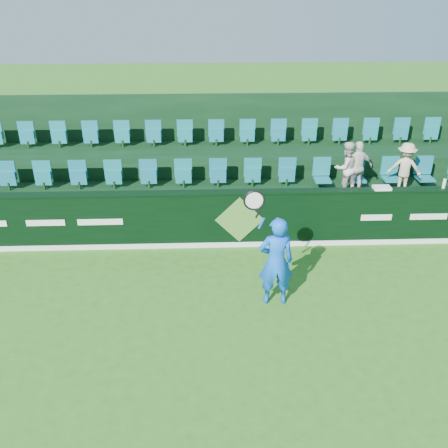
{
  "coord_description": "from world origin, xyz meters",
  "views": [
    {
      "loc": [
        -0.72,
        -6.09,
        5.65
      ],
      "look_at": [
        -0.39,
        2.8,
        1.15
      ],
      "focal_mm": 40.0,
      "sensor_mm": 36.0,
      "label": 1
    }
  ],
  "objects_px": {
    "towel": "(382,188)",
    "drinks_bottle": "(444,184)",
    "spectator_left": "(346,168)",
    "spectator_right": "(405,168)",
    "spectator_middle": "(358,167)",
    "tennis_player": "(276,261)"
  },
  "relations": [
    {
      "from": "towel",
      "to": "drinks_bottle",
      "type": "relative_size",
      "value": 1.76
    },
    {
      "from": "spectator_left",
      "to": "drinks_bottle",
      "type": "relative_size",
      "value": 5.97
    },
    {
      "from": "spectator_right",
      "to": "spectator_middle",
      "type": "bearing_deg",
      "value": 18.93
    },
    {
      "from": "towel",
      "to": "spectator_left",
      "type": "bearing_deg",
      "value": 115.44
    },
    {
      "from": "spectator_middle",
      "to": "spectator_right",
      "type": "height_order",
      "value": "spectator_middle"
    },
    {
      "from": "spectator_left",
      "to": "towel",
      "type": "xyz_separation_m",
      "value": [
        0.53,
        -1.12,
        -0.07
      ]
    },
    {
      "from": "towel",
      "to": "spectator_right",
      "type": "bearing_deg",
      "value": 50.67
    },
    {
      "from": "spectator_middle",
      "to": "towel",
      "type": "xyz_separation_m",
      "value": [
        0.24,
        -1.12,
        -0.07
      ]
    },
    {
      "from": "spectator_right",
      "to": "towel",
      "type": "distance_m",
      "value": 1.45
    },
    {
      "from": "spectator_left",
      "to": "towel",
      "type": "height_order",
      "value": "spectator_left"
    },
    {
      "from": "spectator_middle",
      "to": "tennis_player",
      "type": "bearing_deg",
      "value": 40.97
    },
    {
      "from": "spectator_middle",
      "to": "drinks_bottle",
      "type": "distance_m",
      "value": 1.98
    },
    {
      "from": "towel",
      "to": "tennis_player",
      "type": "bearing_deg",
      "value": -139.49
    },
    {
      "from": "spectator_left",
      "to": "drinks_bottle",
      "type": "bearing_deg",
      "value": 128.44
    },
    {
      "from": "tennis_player",
      "to": "spectator_middle",
      "type": "bearing_deg",
      "value": 54.62
    },
    {
      "from": "spectator_right",
      "to": "spectator_left",
      "type": "bearing_deg",
      "value": 18.93
    },
    {
      "from": "tennis_player",
      "to": "spectator_middle",
      "type": "height_order",
      "value": "tennis_player"
    },
    {
      "from": "tennis_player",
      "to": "drinks_bottle",
      "type": "height_order",
      "value": "tennis_player"
    },
    {
      "from": "spectator_left",
      "to": "spectator_middle",
      "type": "height_order",
      "value": "spectator_middle"
    },
    {
      "from": "spectator_left",
      "to": "spectator_middle",
      "type": "bearing_deg",
      "value": 158.69
    },
    {
      "from": "spectator_left",
      "to": "drinks_bottle",
      "type": "xyz_separation_m",
      "value": [
        1.92,
        -1.12,
        0.01
      ]
    },
    {
      "from": "tennis_player",
      "to": "spectator_right",
      "type": "xyz_separation_m",
      "value": [
        3.56,
        3.38,
        0.51
      ]
    }
  ]
}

